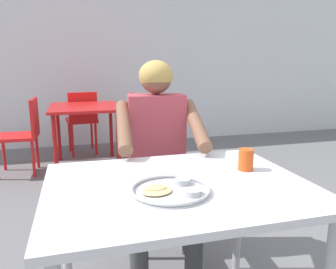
{
  "coord_description": "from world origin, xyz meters",
  "views": [
    {
      "loc": [
        -0.48,
        -1.27,
        1.21
      ],
      "look_at": [
        -0.07,
        0.2,
        0.87
      ],
      "focal_mm": 35.37,
      "sensor_mm": 36.0,
      "label": 1
    }
  ],
  "objects_px": {
    "chair_red_right": "(141,122)",
    "chair_red_far": "(82,118)",
    "diner_foreground": "(158,144)",
    "table_foreground": "(178,200)",
    "table_background_red": "(85,114)",
    "thali_tray": "(171,189)",
    "drinking_cup": "(246,159)",
    "chair_foreground": "(153,170)",
    "chair_red_left": "(24,131)"
  },
  "relations": [
    {
      "from": "table_foreground",
      "to": "chair_red_left",
      "type": "height_order",
      "value": "chair_red_left"
    },
    {
      "from": "chair_red_right",
      "to": "table_background_red",
      "type": "bearing_deg",
      "value": -174.79
    },
    {
      "from": "table_foreground",
      "to": "drinking_cup",
      "type": "relative_size",
      "value": 10.82
    },
    {
      "from": "drinking_cup",
      "to": "chair_red_right",
      "type": "distance_m",
      "value": 2.64
    },
    {
      "from": "table_foreground",
      "to": "table_background_red",
      "type": "height_order",
      "value": "table_background_red"
    },
    {
      "from": "table_foreground",
      "to": "thali_tray",
      "type": "bearing_deg",
      "value": -121.62
    },
    {
      "from": "table_foreground",
      "to": "drinking_cup",
      "type": "height_order",
      "value": "drinking_cup"
    },
    {
      "from": "chair_red_far",
      "to": "thali_tray",
      "type": "bearing_deg",
      "value": -85.44
    },
    {
      "from": "thali_tray",
      "to": "chair_red_left",
      "type": "relative_size",
      "value": 0.37
    },
    {
      "from": "thali_tray",
      "to": "chair_red_right",
      "type": "relative_size",
      "value": 0.36
    },
    {
      "from": "drinking_cup",
      "to": "chair_foreground",
      "type": "relative_size",
      "value": 0.12
    },
    {
      "from": "table_background_red",
      "to": "chair_red_far",
      "type": "distance_m",
      "value": 0.62
    },
    {
      "from": "chair_foreground",
      "to": "chair_red_right",
      "type": "xyz_separation_m",
      "value": [
        0.28,
        1.86,
        -0.0
      ]
    },
    {
      "from": "diner_foreground",
      "to": "chair_foreground",
      "type": "bearing_deg",
      "value": 85.37
    },
    {
      "from": "diner_foreground",
      "to": "chair_red_right",
      "type": "height_order",
      "value": "diner_foreground"
    },
    {
      "from": "drinking_cup",
      "to": "diner_foreground",
      "type": "distance_m",
      "value": 0.62
    },
    {
      "from": "diner_foreground",
      "to": "chair_red_far",
      "type": "distance_m",
      "value": 2.66
    },
    {
      "from": "drinking_cup",
      "to": "chair_red_left",
      "type": "height_order",
      "value": "chair_red_left"
    },
    {
      "from": "chair_foreground",
      "to": "chair_red_far",
      "type": "distance_m",
      "value": 2.44
    },
    {
      "from": "table_foreground",
      "to": "diner_foreground",
      "type": "relative_size",
      "value": 0.87
    },
    {
      "from": "table_foreground",
      "to": "chair_red_left",
      "type": "distance_m",
      "value": 2.78
    },
    {
      "from": "thali_tray",
      "to": "chair_red_far",
      "type": "relative_size",
      "value": 0.36
    },
    {
      "from": "drinking_cup",
      "to": "table_background_red",
      "type": "distance_m",
      "value": 2.65
    },
    {
      "from": "thali_tray",
      "to": "drinking_cup",
      "type": "bearing_deg",
      "value": 22.55
    },
    {
      "from": "drinking_cup",
      "to": "diner_foreground",
      "type": "bearing_deg",
      "value": 116.51
    },
    {
      "from": "diner_foreground",
      "to": "chair_red_far",
      "type": "height_order",
      "value": "diner_foreground"
    },
    {
      "from": "drinking_cup",
      "to": "chair_red_far",
      "type": "height_order",
      "value": "chair_red_far"
    },
    {
      "from": "thali_tray",
      "to": "chair_red_left",
      "type": "height_order",
      "value": "chair_red_left"
    },
    {
      "from": "drinking_cup",
      "to": "table_background_red",
      "type": "xyz_separation_m",
      "value": [
        -0.65,
        2.57,
        -0.14
      ]
    },
    {
      "from": "chair_red_left",
      "to": "chair_foreground",
      "type": "bearing_deg",
      "value": -59.21
    },
    {
      "from": "drinking_cup",
      "to": "chair_foreground",
      "type": "distance_m",
      "value": 0.86
    },
    {
      "from": "drinking_cup",
      "to": "chair_red_right",
      "type": "relative_size",
      "value": 0.12
    },
    {
      "from": "table_foreground",
      "to": "diner_foreground",
      "type": "height_order",
      "value": "diner_foreground"
    },
    {
      "from": "drinking_cup",
      "to": "table_background_red",
      "type": "height_order",
      "value": "drinking_cup"
    },
    {
      "from": "table_foreground",
      "to": "table_background_red",
      "type": "distance_m",
      "value": 2.66
    },
    {
      "from": "diner_foreground",
      "to": "chair_red_far",
      "type": "relative_size",
      "value": 1.45
    },
    {
      "from": "table_foreground",
      "to": "chair_red_right",
      "type": "relative_size",
      "value": 1.26
    },
    {
      "from": "diner_foreground",
      "to": "chair_red_left",
      "type": "height_order",
      "value": "diner_foreground"
    },
    {
      "from": "thali_tray",
      "to": "chair_foreground",
      "type": "distance_m",
      "value": 0.98
    },
    {
      "from": "chair_foreground",
      "to": "table_background_red",
      "type": "distance_m",
      "value": 1.84
    },
    {
      "from": "drinking_cup",
      "to": "table_background_red",
      "type": "bearing_deg",
      "value": 104.12
    },
    {
      "from": "chair_red_far",
      "to": "table_background_red",
      "type": "bearing_deg",
      "value": -87.56
    },
    {
      "from": "drinking_cup",
      "to": "chair_red_right",
      "type": "bearing_deg",
      "value": 89.59
    },
    {
      "from": "chair_red_far",
      "to": "chair_foreground",
      "type": "bearing_deg",
      "value": -80.26
    },
    {
      "from": "thali_tray",
      "to": "table_background_red",
      "type": "xyz_separation_m",
      "value": [
        -0.24,
        2.73,
        -0.1
      ]
    },
    {
      "from": "thali_tray",
      "to": "chair_red_far",
      "type": "xyz_separation_m",
      "value": [
        -0.27,
        3.34,
        -0.24
      ]
    },
    {
      "from": "diner_foreground",
      "to": "table_background_red",
      "type": "distance_m",
      "value": 2.05
    },
    {
      "from": "chair_red_right",
      "to": "chair_red_far",
      "type": "distance_m",
      "value": 0.88
    },
    {
      "from": "chair_red_far",
      "to": "table_foreground",
      "type": "bearing_deg",
      "value": -84.35
    },
    {
      "from": "table_background_red",
      "to": "chair_red_far",
      "type": "relative_size",
      "value": 1.05
    }
  ]
}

